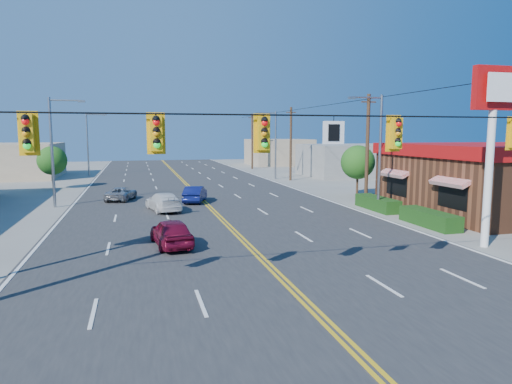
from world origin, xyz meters
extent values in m
plane|color=gray|center=(0.00, 0.00, 0.00)|extent=(160.00, 160.00, 0.00)
cube|color=#2D2D30|center=(0.00, 20.00, 0.03)|extent=(20.00, 120.00, 0.06)
cylinder|color=black|center=(0.00, 0.00, 6.00)|extent=(24.00, 0.05, 0.05)
cube|color=white|center=(1.20, 0.00, 5.45)|extent=(0.75, 0.04, 0.75)
cube|color=#D89E0C|center=(-8.00, 0.00, 5.42)|extent=(0.55, 0.34, 1.25)
cube|color=#D89E0C|center=(-4.50, 0.00, 5.42)|extent=(0.55, 0.34, 1.25)
cube|color=#D89E0C|center=(-1.20, 0.00, 5.42)|extent=(0.55, 0.34, 1.25)
cube|color=#D89E0C|center=(3.50, 0.00, 5.42)|extent=(0.55, 0.34, 1.25)
cube|color=brown|center=(20.00, 12.00, 2.00)|extent=(14.00, 12.00, 4.00)
cube|color=#A50C0C|center=(20.00, 12.00, 4.30)|extent=(14.40, 12.40, 0.80)
cube|color=#194214|center=(11.50, 12.00, 0.45)|extent=(1.20, 9.00, 0.90)
cylinder|color=white|center=(11.00, 4.00, 3.50)|extent=(0.36, 0.36, 7.00)
cube|color=#A50C0C|center=(11.00, 4.00, 7.50)|extent=(2.20, 0.36, 2.00)
cylinder|color=gray|center=(11.00, 14.00, 4.00)|extent=(0.20, 0.20, 8.00)
cylinder|color=gray|center=(9.90, 14.00, 7.80)|extent=(2.20, 0.12, 0.12)
cube|color=gray|center=(8.80, 14.00, 7.75)|extent=(0.50, 0.25, 0.15)
cylinder|color=gray|center=(11.00, 38.00, 4.00)|extent=(0.20, 0.20, 8.00)
cylinder|color=gray|center=(9.90, 38.00, 7.80)|extent=(2.20, 0.12, 0.12)
cube|color=gray|center=(8.80, 38.00, 7.75)|extent=(0.50, 0.25, 0.15)
cylinder|color=gray|center=(-11.00, 22.00, 4.00)|extent=(0.20, 0.20, 8.00)
cylinder|color=gray|center=(-9.90, 22.00, 7.80)|extent=(2.20, 0.12, 0.12)
cube|color=gray|center=(-8.80, 22.00, 7.75)|extent=(0.50, 0.25, 0.15)
cylinder|color=gray|center=(-11.00, 48.00, 4.00)|extent=(0.20, 0.20, 8.00)
cylinder|color=gray|center=(-9.90, 48.00, 7.80)|extent=(2.20, 0.12, 0.12)
cube|color=gray|center=(-8.80, 48.00, 7.75)|extent=(0.50, 0.25, 0.15)
cylinder|color=#47301E|center=(12.20, 18.00, 4.20)|extent=(0.28, 0.28, 8.40)
cylinder|color=#47301E|center=(12.20, 36.00, 4.20)|extent=(0.28, 0.28, 8.40)
cylinder|color=#47301E|center=(12.20, 54.00, 4.20)|extent=(0.28, 0.28, 8.40)
cylinder|color=#47301E|center=(13.50, 22.00, 1.05)|extent=(0.20, 0.20, 2.10)
sphere|color=#235B19|center=(13.50, 22.00, 2.94)|extent=(2.94, 2.94, 2.94)
cylinder|color=#47301E|center=(-13.00, 34.00, 1.00)|extent=(0.20, 0.20, 2.00)
sphere|color=#235B19|center=(-13.00, 34.00, 2.80)|extent=(2.80, 2.80, 2.80)
cube|color=gray|center=(22.00, 40.00, 2.00)|extent=(12.00, 10.00, 4.00)
cube|color=tan|center=(-20.00, 48.00, 2.10)|extent=(11.00, 12.00, 4.20)
cube|color=tan|center=(19.00, 62.00, 2.20)|extent=(10.00, 10.00, 4.40)
imported|color=maroon|center=(-3.58, 7.78, 0.67)|extent=(2.05, 4.08, 1.33)
imported|color=#0E1656|center=(-0.70, 21.56, 0.64)|extent=(2.42, 4.10, 1.28)
imported|color=silver|center=(-3.33, 18.10, 0.64)|extent=(2.63, 4.66, 1.28)
imported|color=#98989C|center=(-6.34, 24.13, 0.53)|extent=(2.76, 4.17, 1.06)
camera|label=1|loc=(-5.11, -13.94, 5.43)|focal=32.00mm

